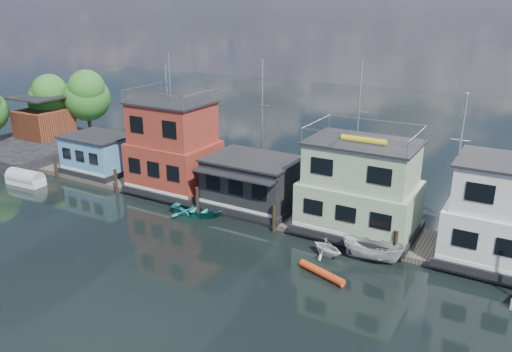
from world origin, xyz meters
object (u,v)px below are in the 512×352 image
Objects in this scene: tarp_runabout at (25,179)px; dinghy_white at (327,247)px; motorboat at (373,250)px; houseboat_green at (360,189)px; houseboat_blue at (99,154)px; houseboat_red at (174,148)px; red_kayak at (322,273)px; dinghy_teal at (197,209)px; houseboat_dark at (252,182)px.

tarp_runabout is 29.90m from dinghy_white.
motorboat is 1.75× the size of dinghy_white.
houseboat_green is at bearing 32.23° from motorboat.
houseboat_blue is at bearing -180.00° from houseboat_green.
houseboat_red is at bearing 0.00° from houseboat_blue.
tarp_runabout is at bearing -126.09° from houseboat_blue.
houseboat_red is 3.03× the size of tarp_runabout.
houseboat_green is at bearing 109.44° from red_kayak.
red_kayak is 0.82× the size of motorboat.
houseboat_red is 1.41× the size of houseboat_green.
dinghy_teal is at bearing -165.79° from houseboat_green.
motorboat is 0.94× the size of dinghy_teal.
houseboat_dark is 2.17× the size of red_kayak.
dinghy_white is (16.37, -4.31, -3.48)m from houseboat_red.
dinghy_white is at bearing -98.29° from houseboat_green.
houseboat_blue reaches higher than motorboat.
dinghy_white reaches higher than red_kayak.
houseboat_green is 7.72m from red_kayak.
houseboat_red reaches higher than houseboat_dark.
houseboat_blue is at bearing 69.77° from dinghy_teal.
houseboat_blue is 0.54× the size of houseboat_red.
tarp_runabout is (-30.50, -5.49, -2.97)m from houseboat_green.
houseboat_blue is at bearing 179.94° from houseboat_dark.
houseboat_dark is 1.67× the size of dinghy_teal.
houseboat_dark is 1.79× the size of motorboat.
red_kayak is at bearing -146.80° from dinghy_white.
motorboat reaches higher than tarp_runabout.
houseboat_blue is 14.63m from dinghy_teal.
houseboat_blue is 1.88× the size of red_kayak.
motorboat is (2.11, 3.47, 0.55)m from red_kayak.
motorboat is (2.25, -3.51, -2.75)m from houseboat_green.
houseboat_green reaches higher than red_kayak.
houseboat_dark is at bearing -54.74° from dinghy_teal.
houseboat_green reaches higher than tarp_runabout.
houseboat_green is (17.00, 0.00, -0.55)m from houseboat_red.
tarp_runabout is at bearing 109.35° from dinghy_white.
houseboat_dark is 9.58m from dinghy_white.
motorboat is 14.57m from dinghy_teal.
houseboat_dark reaches higher than dinghy_white.
houseboat_blue is at bearing -176.39° from red_kayak.
houseboat_red is at bearing -180.00° from houseboat_green.
dinghy_white is at bearing -103.64° from dinghy_teal.
houseboat_red reaches higher than dinghy_teal.
houseboat_dark is 1.89× the size of tarp_runabout.
houseboat_dark is 22.26m from tarp_runabout.
houseboat_red is 2.68× the size of dinghy_teal.
dinghy_teal is at bearing 101.28° from dinghy_white.
houseboat_green is (26.50, 0.00, 1.34)m from houseboat_blue.
red_kayak is at bearing -14.67° from houseboat_blue.
red_kayak is 1.44× the size of dinghy_white.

